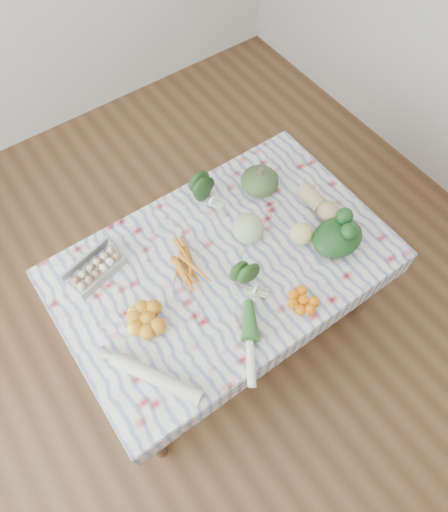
{
  "coord_description": "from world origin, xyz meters",
  "views": [
    {
      "loc": [
        -0.66,
        -0.92,
        2.75
      ],
      "look_at": [
        0.0,
        0.0,
        0.82
      ],
      "focal_mm": 32.0,
      "sensor_mm": 36.0,
      "label": 1
    }
  ],
  "objects_px": {
    "dining_table": "(224,270)",
    "grapefruit": "(302,234)",
    "egg_carton": "(98,271)",
    "cabbage": "(248,229)",
    "butternut_squash": "(320,203)",
    "kabocha_squash": "(260,181)"
  },
  "relations": [
    {
      "from": "dining_table",
      "to": "grapefruit",
      "type": "bearing_deg",
      "value": -17.07
    },
    {
      "from": "cabbage",
      "to": "grapefruit",
      "type": "xyz_separation_m",
      "value": [
        0.21,
        -0.17,
        -0.02
      ]
    },
    {
      "from": "cabbage",
      "to": "egg_carton",
      "type": "bearing_deg",
      "value": 161.22
    },
    {
      "from": "dining_table",
      "to": "butternut_squash",
      "type": "distance_m",
      "value": 0.62
    },
    {
      "from": "dining_table",
      "to": "butternut_squash",
      "type": "height_order",
      "value": "butternut_squash"
    },
    {
      "from": "egg_carton",
      "to": "butternut_squash",
      "type": "bearing_deg",
      "value": -29.26
    },
    {
      "from": "egg_carton",
      "to": "grapefruit",
      "type": "relative_size",
      "value": 2.48
    },
    {
      "from": "egg_carton",
      "to": "kabocha_squash",
      "type": "bearing_deg",
      "value": -15.13
    },
    {
      "from": "egg_carton",
      "to": "grapefruit",
      "type": "height_order",
      "value": "grapefruit"
    },
    {
      "from": "grapefruit",
      "to": "butternut_squash",
      "type": "bearing_deg",
      "value": 24.46
    },
    {
      "from": "butternut_squash",
      "to": "grapefruit",
      "type": "xyz_separation_m",
      "value": [
        -0.2,
        -0.09,
        -0.0
      ]
    },
    {
      "from": "kabocha_squash",
      "to": "grapefruit",
      "type": "xyz_separation_m",
      "value": [
        -0.03,
        -0.39,
        -0.01
      ]
    },
    {
      "from": "dining_table",
      "to": "egg_carton",
      "type": "height_order",
      "value": "egg_carton"
    },
    {
      "from": "dining_table",
      "to": "cabbage",
      "type": "xyz_separation_m",
      "value": [
        0.19,
        0.05,
        0.16
      ]
    },
    {
      "from": "cabbage",
      "to": "butternut_squash",
      "type": "xyz_separation_m",
      "value": [
        0.41,
        -0.08,
        -0.02
      ]
    },
    {
      "from": "kabocha_squash",
      "to": "cabbage",
      "type": "distance_m",
      "value": 0.32
    },
    {
      "from": "dining_table",
      "to": "kabocha_squash",
      "type": "height_order",
      "value": "kabocha_squash"
    },
    {
      "from": "grapefruit",
      "to": "kabocha_squash",
      "type": "bearing_deg",
      "value": 85.52
    },
    {
      "from": "butternut_squash",
      "to": "cabbage",
      "type": "bearing_deg",
      "value": 167.6
    },
    {
      "from": "dining_table",
      "to": "egg_carton",
      "type": "distance_m",
      "value": 0.63
    },
    {
      "from": "egg_carton",
      "to": "butternut_squash",
      "type": "relative_size",
      "value": 1.14
    },
    {
      "from": "cabbage",
      "to": "grapefruit",
      "type": "height_order",
      "value": "cabbage"
    }
  ]
}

